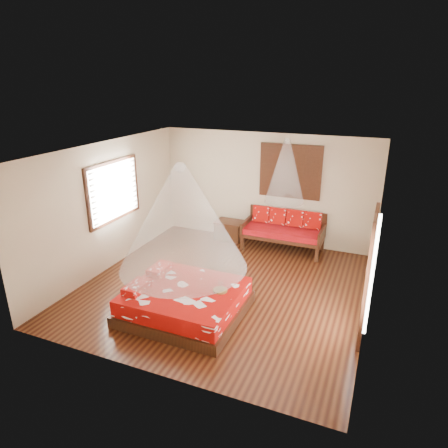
{
  "coord_description": "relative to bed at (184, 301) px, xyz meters",
  "views": [
    {
      "loc": [
        2.78,
        -6.69,
        4.04
      ],
      "look_at": [
        -0.24,
        0.57,
        1.15
      ],
      "focal_mm": 32.0,
      "sensor_mm": 36.0,
      "label": 1
    }
  ],
  "objects": [
    {
      "name": "shutter_panel",
      "position": [
        0.9,
        3.89,
        1.65
      ],
      "size": [
        1.52,
        0.06,
        1.32
      ],
      "color": "black",
      "rests_on": "wall_back"
    },
    {
      "name": "storage_chest",
      "position": [
        -0.58,
        3.62,
        0.0
      ],
      "size": [
        0.73,
        0.54,
        0.5
      ],
      "rotation": [
        0.0,
        0.0,
        -0.01
      ],
      "color": "black",
      "rests_on": "floor"
    },
    {
      "name": "mosquito_net_main",
      "position": [
        0.02,
        -0.0,
        1.6
      ],
      "size": [
        2.21,
        2.21,
        1.8
      ],
      "primitive_type": "cone",
      "color": "white",
      "rests_on": "ceiling"
    },
    {
      "name": "glazed_door",
      "position": [
        3.01,
        0.57,
        0.82
      ],
      "size": [
        0.08,
        1.02,
        2.16
      ],
      "color": "black",
      "rests_on": "floor"
    },
    {
      "name": "daybed",
      "position": [
        0.9,
        3.56,
        0.27
      ],
      "size": [
        1.96,
        0.87,
        0.98
      ],
      "color": "black",
      "rests_on": "floor"
    },
    {
      "name": "mosquito_net_daybed",
      "position": [
        0.9,
        3.42,
        1.75
      ],
      "size": [
        0.94,
        0.94,
        1.5
      ],
      "primitive_type": "cone",
      "color": "white",
      "rests_on": "ceiling"
    },
    {
      "name": "room",
      "position": [
        0.29,
        1.17,
        1.15
      ],
      "size": [
        5.54,
        5.54,
        2.84
      ],
      "color": "black",
      "rests_on": "ground"
    },
    {
      "name": "bed",
      "position": [
        0.0,
        0.0,
        0.0
      ],
      "size": [
        2.04,
        1.85,
        0.64
      ],
      "rotation": [
        0.0,
        0.0,
        -0.0
      ],
      "color": "black",
      "rests_on": "floor"
    },
    {
      "name": "window_left",
      "position": [
        -2.42,
        1.37,
        1.45
      ],
      "size": [
        0.1,
        1.74,
        1.34
      ],
      "color": "black",
      "rests_on": "wall_left"
    },
    {
      "name": "wine_tray",
      "position": [
        0.63,
        0.17,
        0.3
      ],
      "size": [
        0.26,
        0.26,
        0.21
      ],
      "rotation": [
        0.0,
        0.0,
        -0.41
      ],
      "color": "brown",
      "rests_on": "bed"
    }
  ]
}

